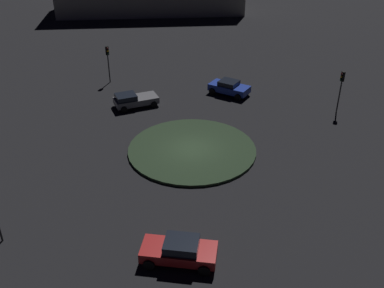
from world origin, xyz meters
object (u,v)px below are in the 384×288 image
car_red (180,250)px  traffic_light_southeast (108,57)px  car_blue (229,87)px  traffic_light_southwest (341,84)px  car_grey (134,100)px

car_red → traffic_light_southeast: 27.36m
car_blue → traffic_light_southwest: (-9.73, 3.95, 2.09)m
car_red → traffic_light_southeast: size_ratio=1.11×
car_grey → traffic_light_southeast: (3.38, -5.93, 2.11)m
car_red → traffic_light_southwest: (-13.65, -19.04, 2.10)m
car_red → traffic_light_southwest: size_ratio=1.09×
car_blue → traffic_light_southeast: 13.03m
car_red → car_blue: 23.33m
car_red → car_blue: (-3.93, -22.99, 0.00)m
car_grey → traffic_light_southwest: (-18.88, 0.92, 2.15)m
car_grey → car_blue: size_ratio=1.02×
car_red → traffic_light_southeast: traffic_light_southeast is taller
traffic_light_southwest → traffic_light_southeast: (22.26, -6.85, -0.04)m
car_grey → car_red: size_ratio=1.02×
car_grey → car_red: 20.63m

